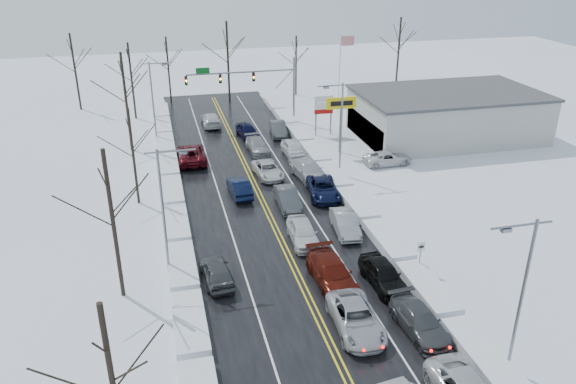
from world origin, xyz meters
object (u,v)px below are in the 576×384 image
object	(u,v)px
traffic_signal_mast	(253,80)
tires_plus_sign	(341,107)
dealership_building	(447,114)
flagpole	(341,68)
oncoming_car_0	(240,195)

from	to	relation	value
traffic_signal_mast	tires_plus_sign	size ratio (longest dim) A/B	2.21
traffic_signal_mast	tires_plus_sign	world-z (taller)	traffic_signal_mast
traffic_signal_mast	dealership_building	bearing A→B (deg)	-25.95
flagpole	traffic_signal_mast	bearing A→B (deg)	-170.27
tires_plus_sign	dealership_building	bearing A→B (deg)	8.47
tires_plus_sign	dealership_building	size ratio (longest dim) A/B	0.29
oncoming_car_0	tires_plus_sign	bearing A→B (deg)	-148.30
flagpole	dealership_building	size ratio (longest dim) A/B	0.49
traffic_signal_mast	dealership_building	distance (m)	23.01
dealership_building	oncoming_car_0	world-z (taller)	dealership_building
flagpole	dealership_building	distance (m)	15.24
dealership_building	oncoming_car_0	xyz separation A→B (m)	(-25.70, -10.48, -2.66)
flagpole	oncoming_car_0	xyz separation A→B (m)	(-16.90, -22.48, -5.93)
traffic_signal_mast	flagpole	size ratio (longest dim) A/B	1.33
dealership_building	oncoming_car_0	bearing A→B (deg)	-157.81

